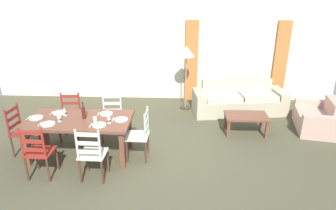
{
  "coord_description": "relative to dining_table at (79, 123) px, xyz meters",
  "views": [
    {
      "loc": [
        0.54,
        -4.76,
        2.92
      ],
      "look_at": [
        0.27,
        0.75,
        0.75
      ],
      "focal_mm": 31.3,
      "sensor_mm": 36.0,
      "label": 1
    }
  ],
  "objects": [
    {
      "name": "wine_glass_far_left",
      "position": [
        -0.3,
        0.15,
        0.2
      ],
      "size": [
        0.06,
        0.06,
        0.16
      ],
      "color": "white",
      "rests_on": "dining_table"
    },
    {
      "name": "coffee_cup_secondary",
      "position": [
        -0.33,
        -0.03,
        0.13
      ],
      "size": [
        0.07,
        0.07,
        0.09
      ],
      "primitive_type": "cylinder",
      "color": "beige",
      "rests_on": "dining_table"
    },
    {
      "name": "curtain_panel_right",
      "position": [
        4.51,
        3.18,
        0.44
      ],
      "size": [
        0.35,
        0.08,
        2.2
      ],
      "primitive_type": "cube",
      "color": "#C06D33",
      "rests_on": "ground_plane"
    },
    {
      "name": "fork_near_left",
      "position": [
        -0.6,
        -0.25,
        0.09
      ],
      "size": [
        0.03,
        0.17,
        0.01
      ],
      "primitive_type": "cube",
      "rotation": [
        0.0,
        0.0,
        0.09
      ],
      "color": "silver",
      "rests_on": "dining_table"
    },
    {
      "name": "dinner_plate_head_east",
      "position": [
        0.78,
        0.0,
        0.1
      ],
      "size": [
        0.24,
        0.24,
        0.02
      ],
      "primitive_type": "cylinder",
      "color": "white",
      "rests_on": "dining_table"
    },
    {
      "name": "coffee_cup_primary",
      "position": [
        0.34,
        -0.1,
        0.13
      ],
      "size": [
        0.07,
        0.07,
        0.09
      ],
      "primitive_type": "cylinder",
      "color": "beige",
      "rests_on": "dining_table"
    },
    {
      "name": "standing_lamp",
      "position": [
        1.96,
        2.49,
        0.75
      ],
      "size": [
        0.4,
        0.4,
        1.64
      ],
      "color": "#332D28",
      "rests_on": "ground_plane"
    },
    {
      "name": "dinner_plate_far_left",
      "position": [
        -0.45,
        0.25,
        0.1
      ],
      "size": [
        0.24,
        0.24,
        0.02
      ],
      "primitive_type": "cylinder",
      "color": "white",
      "rests_on": "dining_table"
    },
    {
      "name": "coffee_table",
      "position": [
        3.26,
        1.09,
        -0.31
      ],
      "size": [
        0.9,
        0.56,
        0.42
      ],
      "color": "brown",
      "rests_on": "ground_plane"
    },
    {
      "name": "dining_chair_near_right",
      "position": [
        0.44,
        -0.73,
        -0.19
      ],
      "size": [
        0.43,
        0.41,
        0.96
      ],
      "color": "beige",
      "rests_on": "ground_plane"
    },
    {
      "name": "ground_plane",
      "position": [
        1.31,
        0.02,
        -0.67
      ],
      "size": [
        9.6,
        9.6,
        0.02
      ],
      "primitive_type": "cube",
      "color": "#484630"
    },
    {
      "name": "fork_head_west",
      "position": [
        -0.93,
        0.0,
        0.09
      ],
      "size": [
        0.02,
        0.17,
        0.01
      ],
      "primitive_type": "cube",
      "rotation": [
        0.0,
        0.0,
        0.05
      ],
      "color": "silver",
      "rests_on": "dining_table"
    },
    {
      "name": "dining_chair_head_east",
      "position": [
        1.12,
        -0.03,
        -0.19
      ],
      "size": [
        0.41,
        0.43,
        0.96
      ],
      "color": "beige",
      "rests_on": "ground_plane"
    },
    {
      "name": "fork_head_east",
      "position": [
        0.63,
        0.0,
        0.09
      ],
      "size": [
        0.02,
        0.17,
        0.01
      ],
      "primitive_type": "cube",
      "rotation": [
        0.0,
        0.0,
        0.05
      ],
      "color": "silver",
      "rests_on": "dining_table"
    },
    {
      "name": "dining_chair_far_right",
      "position": [
        0.43,
        0.74,
        -0.19
      ],
      "size": [
        0.45,
        0.43,
        0.96
      ],
      "color": "beige",
      "rests_on": "ground_plane"
    },
    {
      "name": "wine_bottle",
      "position": [
        0.1,
        0.03,
        0.2
      ],
      "size": [
        0.07,
        0.07,
        0.32
      ],
      "color": "#471919",
      "rests_on": "dining_table"
    },
    {
      "name": "wine_glass_near_right",
      "position": [
        0.6,
        -0.15,
        0.2
      ],
      "size": [
        0.06,
        0.06,
        0.16
      ],
      "color": "white",
      "rests_on": "dining_table"
    },
    {
      "name": "wine_glass_near_left",
      "position": [
        -0.29,
        -0.13,
        0.2
      ],
      "size": [
        0.06,
        0.06,
        0.16
      ],
      "color": "white",
      "rests_on": "dining_table"
    },
    {
      "name": "fork_far_left",
      "position": [
        -0.6,
        0.25,
        0.09
      ],
      "size": [
        0.02,
        0.17,
        0.01
      ],
      "primitive_type": "cube",
      "rotation": [
        0.0,
        0.0,
        0.04
      ],
      "color": "silver",
      "rests_on": "dining_table"
    },
    {
      "name": "dinner_plate_near_left",
      "position": [
        -0.45,
        -0.25,
        0.1
      ],
      "size": [
        0.24,
        0.24,
        0.02
      ],
      "primitive_type": "cylinder",
      "color": "white",
      "rests_on": "dining_table"
    },
    {
      "name": "fork_near_right",
      "position": [
        0.3,
        -0.25,
        0.09
      ],
      "size": [
        0.02,
        0.17,
        0.01
      ],
      "primitive_type": "cube",
      "rotation": [
        0.0,
        0.0,
        -0.03
      ],
      "color": "silver",
      "rests_on": "dining_table"
    },
    {
      "name": "dining_chair_head_west",
      "position": [
        -1.13,
        0.04,
        -0.19
      ],
      "size": [
        0.43,
        0.44,
        0.96
      ],
      "color": "maroon",
      "rests_on": "ground_plane"
    },
    {
      "name": "curtain_panel_left",
      "position": [
        2.11,
        3.18,
        0.44
      ],
      "size": [
        0.35,
        0.08,
        2.2
      ],
      "primitive_type": "cube",
      "color": "#C06D33",
      "rests_on": "ground_plane"
    },
    {
      "name": "dinner_plate_near_right",
      "position": [
        0.45,
        -0.25,
        0.1
      ],
      "size": [
        0.24,
        0.24,
        0.02
      ],
      "primitive_type": "cylinder",
      "color": "white",
      "rests_on": "dining_table"
    },
    {
      "name": "dining_chair_far_left",
      "position": [
        -0.44,
        0.71,
        -0.19
      ],
      "size": [
        0.45,
        0.43,
        0.96
      ],
      "color": "maroon",
      "rests_on": "ground_plane"
    },
    {
      "name": "dinner_plate_head_west",
      "position": [
        -0.78,
        0.0,
        0.1
      ],
      "size": [
        0.24,
        0.24,
        0.02
      ],
      "primitive_type": "cylinder",
      "color": "white",
      "rests_on": "dining_table"
    },
    {
      "name": "dining_table",
      "position": [
        0.0,
        0.0,
        0.0
      ],
      "size": [
        1.9,
        0.96,
        0.75
      ],
      "color": "brown",
      "rests_on": "ground_plane"
    },
    {
      "name": "wall_far",
      "position": [
        1.31,
        3.32,
        0.69
      ],
      "size": [
        9.6,
        0.16,
        2.7
      ],
      "primitive_type": "cube",
      "color": "beige",
      "rests_on": "ground_plane"
    },
    {
      "name": "couch",
      "position": [
        3.31,
        2.3,
        -0.37
      ],
      "size": [
        2.37,
        1.1,
        0.8
      ],
      "color": "#B4AC8D",
      "rests_on": "ground_plane"
    },
    {
      "name": "armchair_upholstered",
      "position": [
        4.93,
        1.33,
        -0.41
      ],
      "size": [
        1.0,
        1.29,
        0.72
      ],
      "color": "tan",
      "rests_on": "ground_plane"
    },
    {
      "name": "fork_far_right",
      "position": [
        0.3,
        0.25,
        0.09
      ],
      "size": [
        0.03,
        0.17,
        0.01
      ],
      "primitive_type": "cube",
      "rotation": [
        0.0,
        0.0,
        0.07
      ],
      "color": "silver",
      "rests_on": "dining_table"
    },
    {
      "name": "dinner_plate_far_right",
      "position": [
        0.45,
        0.25,
        0.1
      ],
      "size": [
        0.24,
        0.24,
        0.02
      ],
      "primitive_type": "cylinder",
      "color": "white",
      "rests_on": "dining_table"
    },
    {
      "name": "dining_chair_near_left",
      "position": [
        -0.45,
        -0.72,
        -0.19
      ],
      "size": [
        0.43,
        0.41,
        0.96
      ],
      "color": "maroon",
      "rests_on": "ground_plane"
    }
  ]
}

